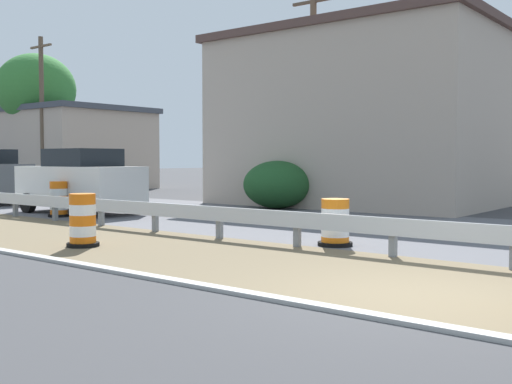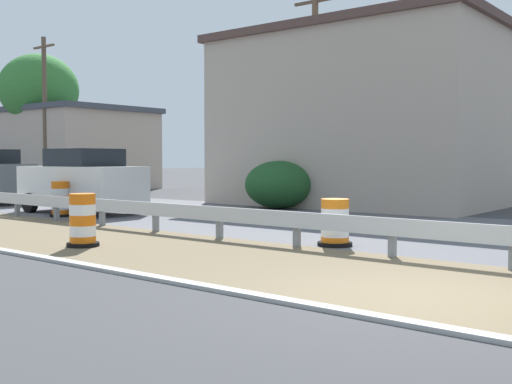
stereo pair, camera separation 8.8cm
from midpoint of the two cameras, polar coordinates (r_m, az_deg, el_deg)
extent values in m
plane|color=#3D3D3F|center=(8.17, 15.39, -9.46)|extent=(160.00, 160.00, 0.00)
cube|color=#706047|center=(8.95, 17.60, -8.37)|extent=(4.13, 120.00, 0.01)
cube|color=#ADADA8|center=(7.02, 11.11, -11.44)|extent=(0.20, 120.00, 0.11)
cube|color=silver|center=(11.70, 7.99, -2.87)|extent=(0.08, 41.62, 0.32)
cube|color=slate|center=(11.31, 12.75, -4.14)|extent=(0.12, 0.12, 0.70)
cube|color=slate|center=(12.35, 4.01, -3.47)|extent=(0.12, 0.12, 0.70)
cube|color=slate|center=(13.63, -3.21, -2.84)|extent=(0.12, 0.12, 0.70)
cube|color=slate|center=(15.09, -9.11, -2.30)|extent=(0.12, 0.12, 0.70)
cube|color=slate|center=(16.69, -13.92, -1.84)|extent=(0.12, 0.12, 0.70)
cube|color=slate|center=(18.38, -17.87, -1.45)|extent=(0.12, 0.12, 0.70)
cube|color=slate|center=(20.14, -21.14, -1.13)|extent=(0.12, 0.12, 0.70)
cylinder|color=orange|center=(12.57, 7.52, -4.54)|extent=(0.56, 0.56, 0.19)
cylinder|color=white|center=(12.54, 7.52, -3.68)|extent=(0.56, 0.56, 0.19)
cylinder|color=orange|center=(12.52, 7.53, -2.81)|extent=(0.56, 0.56, 0.19)
cylinder|color=white|center=(12.50, 7.54, -1.94)|extent=(0.56, 0.56, 0.19)
cylinder|color=orange|center=(12.49, 7.54, -1.07)|extent=(0.56, 0.56, 0.19)
cylinder|color=black|center=(12.57, 7.52, -4.79)|extent=(0.71, 0.71, 0.08)
cylinder|color=orange|center=(12.85, -15.55, -4.41)|extent=(0.52, 0.52, 0.21)
cylinder|color=white|center=(12.82, -15.56, -3.47)|extent=(0.52, 0.52, 0.21)
cylinder|color=orange|center=(12.80, -15.58, -2.52)|extent=(0.52, 0.52, 0.21)
cylinder|color=white|center=(12.78, -15.59, -1.57)|extent=(0.52, 0.52, 0.21)
cylinder|color=orange|center=(12.77, -15.61, -0.62)|extent=(0.52, 0.52, 0.21)
cylinder|color=black|center=(12.86, -15.55, -4.70)|extent=(0.65, 0.65, 0.08)
cylinder|color=orange|center=(19.63, -17.53, -1.88)|extent=(0.52, 0.52, 0.21)
cylinder|color=white|center=(19.62, -17.54, -1.25)|extent=(0.52, 0.52, 0.21)
cylinder|color=orange|center=(19.60, -17.55, -0.62)|extent=(0.52, 0.52, 0.21)
cylinder|color=white|center=(19.59, -17.57, 0.00)|extent=(0.52, 0.52, 0.21)
cylinder|color=orange|center=(19.58, -17.58, 0.63)|extent=(0.52, 0.52, 0.21)
cylinder|color=black|center=(19.64, -17.53, -2.07)|extent=(0.65, 0.65, 0.08)
cube|color=silver|center=(20.65, -15.76, 0.65)|extent=(1.92, 4.48, 1.20)
cube|color=black|center=(20.49, -15.50, 3.09)|extent=(1.72, 2.07, 0.56)
cylinder|color=black|center=(21.38, -20.12, -0.95)|extent=(0.22, 0.64, 0.64)
cylinder|color=black|center=(22.43, -16.00, -0.71)|extent=(0.22, 0.64, 0.64)
cylinder|color=black|center=(18.94, -15.42, -1.38)|extent=(0.22, 0.64, 0.64)
cylinder|color=black|center=(20.11, -11.08, -1.07)|extent=(0.22, 0.64, 0.64)
cylinder|color=black|center=(25.56, -20.34, -0.33)|extent=(0.24, 0.65, 0.64)
cube|color=#AD9E8E|center=(24.84, 10.47, 6.27)|extent=(8.02, 10.21, 6.31)
cube|color=#4C3833|center=(25.24, 10.54, 13.79)|extent=(8.34, 10.62, 0.30)
cube|color=#AD9E8E|center=(39.01, -17.35, 3.62)|extent=(6.67, 10.19, 4.42)
cube|color=#3D424C|center=(39.11, -17.40, 7.08)|extent=(6.93, 10.60, 0.30)
cylinder|color=brown|center=(23.33, 5.57, 8.70)|extent=(0.24, 0.24, 8.09)
cube|color=brown|center=(23.94, 5.62, 17.18)|extent=(0.12, 1.80, 0.10)
cylinder|color=brown|center=(34.48, -18.90, 6.77)|extent=(0.24, 0.24, 8.14)
cube|color=brown|center=(34.90, -19.01, 12.63)|extent=(0.12, 1.80, 0.10)
ellipsoid|color=#1E4C23|center=(21.80, 2.22, 0.69)|extent=(2.40, 2.40, 1.69)
cylinder|color=#4C3D2D|center=(37.60, -19.31, 3.25)|extent=(0.36, 0.36, 3.96)
ellipsoid|color=#337533|center=(37.81, -19.41, 8.97)|extent=(4.47, 4.47, 4.02)
camera|label=1|loc=(0.04, -89.81, 0.01)|focal=43.16mm
camera|label=2|loc=(0.04, 90.19, -0.01)|focal=43.16mm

